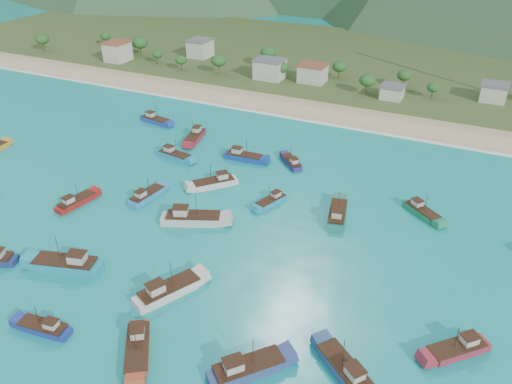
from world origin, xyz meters
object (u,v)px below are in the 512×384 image
at_px(boat_25, 345,370).
at_px(boat_14, 44,328).
at_px(boat_1, 247,369).
at_px(boat_23, 422,212).
at_px(boat_3, 155,120).
at_px(boat_19, 457,350).
at_px(boat_18, 271,202).
at_px(boat_0, 195,137).
at_px(boat_6, 214,183).
at_px(boat_15, 291,163).
at_px(boat_8, 168,291).
at_px(boat_4, 337,215).
at_px(boat_5, 175,156).
at_px(boat_21, 192,219).
at_px(boat_7, 138,349).
at_px(boat_26, 147,196).
at_px(boat_10, 76,202).
at_px(boat_16, 67,265).
at_px(boat_20, 244,157).

bearing_deg(boat_25, boat_14, 142.96).
distance_m(boat_1, boat_23, 56.00).
bearing_deg(boat_3, boat_19, 69.39).
xyz_separation_m(boat_14, boat_18, (16.60, 50.55, -0.04)).
bearing_deg(boat_3, boat_23, 87.39).
height_order(boat_0, boat_23, boat_0).
distance_m(boat_1, boat_6, 55.25).
bearing_deg(boat_15, boat_8, -134.79).
height_order(boat_4, boat_5, boat_4).
bearing_deg(boat_1, boat_14, -127.31).
distance_m(boat_0, boat_21, 42.85).
relative_size(boat_3, boat_7, 0.99).
distance_m(boat_1, boat_26, 54.21).
distance_m(boat_19, boat_23, 38.80).
relative_size(boat_0, boat_10, 1.14).
bearing_deg(boat_16, boat_8, -100.26).
relative_size(boat_4, boat_18, 1.33).
distance_m(boat_0, boat_7, 77.82).
distance_m(boat_7, boat_26, 45.72).
relative_size(boat_0, boat_4, 0.96).
bearing_deg(boat_16, boat_0, -7.29).
bearing_deg(boat_1, boat_18, 151.18).
distance_m(boat_6, boat_23, 47.38).
relative_size(boat_3, boat_18, 1.22).
distance_m(boat_6, boat_14, 52.05).
height_order(boat_1, boat_19, boat_1).
xyz_separation_m(boat_1, boat_8, (-19.55, 8.86, 0.06)).
bearing_deg(boat_18, boat_8, 104.04).
bearing_deg(boat_14, boat_26, 6.31).
relative_size(boat_1, boat_16, 0.80).
relative_size(boat_6, boat_8, 0.83).
bearing_deg(boat_25, boat_18, 74.45).
height_order(boat_3, boat_21, boat_21).
xyz_separation_m(boat_15, boat_25, (31.63, -58.00, 0.23)).
distance_m(boat_14, boat_21, 36.61).
distance_m(boat_6, boat_20, 15.63).
bearing_deg(boat_3, boat_15, 89.98).
distance_m(boat_19, boat_21, 55.92).
xyz_separation_m(boat_20, boat_21, (3.67, -31.38, 0.22)).
distance_m(boat_7, boat_19, 47.72).
bearing_deg(boat_15, boat_0, 130.63).
bearing_deg(boat_8, boat_25, 20.99).
bearing_deg(boat_10, boat_5, 86.60).
relative_size(boat_20, boat_26, 1.08).
bearing_deg(boat_14, boat_18, -25.57).
xyz_separation_m(boat_0, boat_7, (33.26, -70.36, 0.01)).
xyz_separation_m(boat_4, boat_25, (13.38, -38.86, -0.03)).
height_order(boat_6, boat_26, boat_6).
height_order(boat_4, boat_20, boat_4).
bearing_deg(boat_6, boat_3, 5.60).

